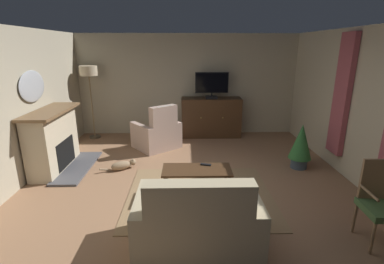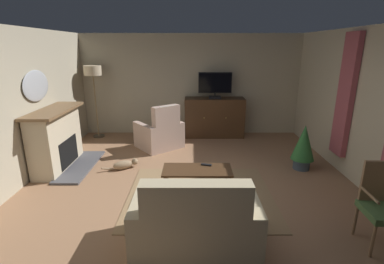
{
  "view_description": "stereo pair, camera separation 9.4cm",
  "coord_description": "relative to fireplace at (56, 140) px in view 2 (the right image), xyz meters",
  "views": [
    {
      "loc": [
        -0.07,
        -4.12,
        2.29
      ],
      "look_at": [
        0.04,
        0.38,
        0.94
      ],
      "focal_mm": 26.69,
      "sensor_mm": 36.0,
      "label": 1
    },
    {
      "loc": [
        0.03,
        -4.12,
        2.29
      ],
      "look_at": [
        0.04,
        0.38,
        0.94
      ],
      "focal_mm": 26.69,
      "sensor_mm": 36.0,
      "label": 2
    }
  ],
  "objects": [
    {
      "name": "ground_plane",
      "position": [
        2.57,
        -1.09,
        -0.58
      ],
      "size": [
        6.29,
        7.48,
        0.04
      ],
      "primitive_type": "cube",
      "color": "#936B4C"
    },
    {
      "name": "wall_back",
      "position": [
        2.57,
        2.4,
        0.75
      ],
      "size": [
        6.29,
        0.1,
        2.61
      ],
      "primitive_type": "cube",
      "color": "#B2A88E",
      "rests_on": "ground_plane"
    },
    {
      "name": "wall_right_with_window",
      "position": [
        5.46,
        -1.09,
        0.75
      ],
      "size": [
        0.1,
        7.48,
        2.61
      ],
      "primitive_type": "cube",
      "color": "#BBB095",
      "rests_on": "ground_plane"
    },
    {
      "name": "curtain_panel_far",
      "position": [
        5.35,
        -0.13,
        0.88
      ],
      "size": [
        0.1,
        0.44,
        2.19
      ],
      "primitive_type": "cube",
      "color": "#A34C56"
    },
    {
      "name": "rug_central",
      "position": [
        2.72,
        -1.13,
        -0.55
      ],
      "size": [
        2.28,
        2.02,
        0.01
      ],
      "primitive_type": "cube",
      "color": "#8E704C",
      "rests_on": "ground_plane"
    },
    {
      "name": "fireplace",
      "position": [
        0.0,
        0.0,
        0.0
      ],
      "size": [
        0.9,
        1.57,
        1.17
      ],
      "color": "#4C4C51",
      "rests_on": "ground_plane"
    },
    {
      "name": "wall_mirror_oval",
      "position": [
        -0.25,
        -0.0,
        1.05
      ],
      "size": [
        0.06,
        0.88,
        0.56
      ],
      "primitive_type": "ellipsoid",
      "color": "#B2B7BF"
    },
    {
      "name": "tv_cabinet",
      "position": [
        3.17,
        2.05,
        -0.07
      ],
      "size": [
        1.54,
        0.55,
        1.02
      ],
      "color": "black",
      "rests_on": "ground_plane"
    },
    {
      "name": "television",
      "position": [
        3.17,
        2.0,
        0.81
      ],
      "size": [
        0.84,
        0.2,
        0.66
      ],
      "color": "black",
      "rests_on": "tv_cabinet"
    },
    {
      "name": "coffee_table",
      "position": [
        2.67,
        -1.15,
        -0.14
      ],
      "size": [
        1.07,
        0.5,
        0.47
      ],
      "color": "#422B19",
      "rests_on": "ground_plane"
    },
    {
      "name": "tv_remote",
      "position": [
        2.82,
        -1.0,
        -0.08
      ],
      "size": [
        0.18,
        0.1,
        0.02
      ],
      "primitive_type": "cube",
      "rotation": [
        0.0,
        0.0,
        6.0
      ],
      "color": "black",
      "rests_on": "coffee_table"
    },
    {
      "name": "sofa_floral",
      "position": [
        2.63,
        -2.38,
        -0.22
      ],
      "size": [
        1.42,
        0.92,
        1.0
      ],
      "color": "tan",
      "rests_on": "ground_plane"
    },
    {
      "name": "armchair_by_fireplace",
      "position": [
        1.85,
        1.15,
        -0.23
      ],
      "size": [
        1.23,
        1.21,
        1.06
      ],
      "color": "#BC9E8E",
      "rests_on": "ground_plane"
    },
    {
      "name": "side_chair_far_end",
      "position": [
        4.83,
        -2.26,
        -0.03
      ],
      "size": [
        0.5,
        0.49,
        1.0
      ],
      "color": "#4C703D",
      "rests_on": "ground_plane"
    },
    {
      "name": "potted_plant_on_hearth_side",
      "position": [
        4.72,
        -0.09,
        -0.07
      ],
      "size": [
        0.43,
        0.43,
        0.88
      ],
      "color": "#3D4C5B",
      "rests_on": "ground_plane"
    },
    {
      "name": "cat",
      "position": [
        1.28,
        -0.09,
        -0.47
      ],
      "size": [
        0.66,
        0.34,
        0.19
      ],
      "color": "#937A5B",
      "rests_on": "ground_plane"
    },
    {
      "name": "floor_lamp",
      "position": [
        0.13,
        1.98,
        1.02
      ],
      "size": [
        0.43,
        0.43,
        1.84
      ],
      "color": "#4C4233",
      "rests_on": "ground_plane"
    }
  ]
}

